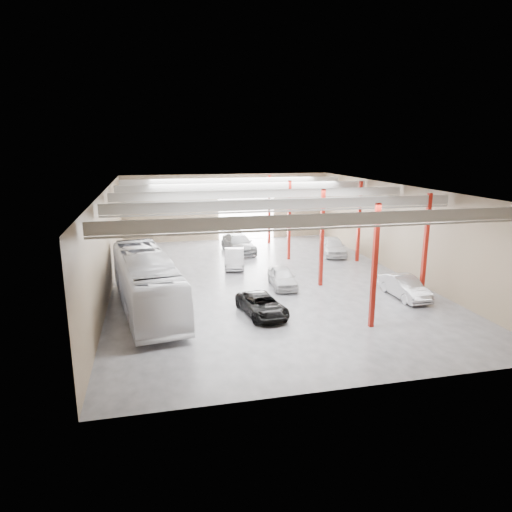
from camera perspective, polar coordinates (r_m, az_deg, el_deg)
name	(u,v)px	position (r m, az deg, el deg)	size (l,w,h in m)	color
depot_shell	(264,214)	(33.88, 0.98, 5.21)	(22.12, 32.12, 7.06)	#4A4A4F
coach_bus	(146,282)	(29.02, -13.54, -3.15)	(2.95, 12.62, 3.52)	silver
black_sedan	(262,305)	(27.52, 0.76, -6.16)	(2.10, 4.55, 1.26)	black
car_row_a	(282,277)	(32.95, 3.31, -2.65)	(1.69, 4.19, 1.43)	silver
car_row_b	(234,258)	(38.25, -2.73, -0.27)	(1.58, 4.53, 1.49)	#B6B6BB
car_row_c	(238,244)	(43.44, -2.23, 1.57)	(2.37, 5.82, 1.69)	gray
car_right_near	(405,287)	(32.16, 18.08, -3.70)	(1.56, 4.48, 1.48)	#A6A6AB
car_right_far	(333,246)	(42.92, 9.61, 1.21)	(1.96, 4.88, 1.66)	silver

